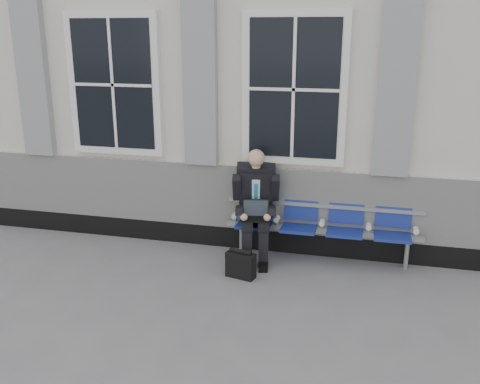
# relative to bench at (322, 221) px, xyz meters

# --- Properties ---
(ground) EXTENTS (70.00, 70.00, 0.00)m
(ground) POSITION_rel_bench_xyz_m (-0.80, -1.32, -0.55)
(ground) COLOR slate
(ground) RESTS_ON ground
(station_building) EXTENTS (14.40, 4.40, 4.49)m
(station_building) POSITION_rel_bench_xyz_m (-0.81, 2.15, 1.67)
(station_building) COLOR beige
(station_building) RESTS_ON ground
(bench) EXTENTS (2.60, 0.47, 0.91)m
(bench) POSITION_rel_bench_xyz_m (0.00, 0.00, 0.00)
(bench) COLOR #9EA0A3
(bench) RESTS_ON ground
(businessman) EXTENTS (0.66, 0.89, 1.50)m
(businessman) POSITION_rel_bench_xyz_m (-0.88, -0.14, 0.25)
(businessman) COLOR black
(businessman) RESTS_ON ground
(briefcase) EXTENTS (0.39, 0.23, 0.37)m
(briefcase) POSITION_rel_bench_xyz_m (-0.92, -0.79, -0.38)
(briefcase) COLOR black
(briefcase) RESTS_ON ground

